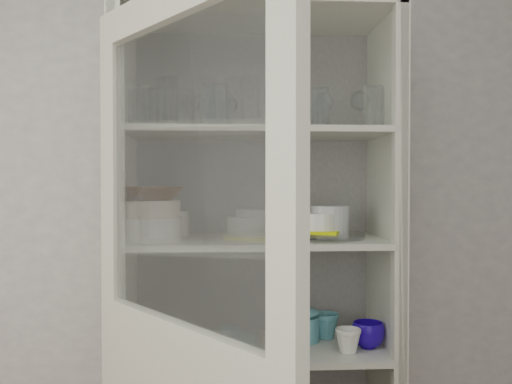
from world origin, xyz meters
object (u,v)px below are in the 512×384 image
(goblet_1, at_px, (230,113))
(mug_teal, at_px, (326,326))
(measuring_cups, at_px, (213,348))
(white_canister, at_px, (146,330))
(plate_stack_front, at_px, (154,229))
(white_ramekin, at_px, (319,221))
(pantry_cabinet, at_px, (255,319))
(mug_blue, at_px, (368,335))
(goblet_3, at_px, (359,110))
(cream_bowl, at_px, (153,209))
(grey_bowl_stack, at_px, (329,222))
(goblet_2, at_px, (324,111))
(glass_platter, at_px, (319,236))
(teal_jar, at_px, (307,327))
(yellow_trivet, at_px, (319,231))
(mug_white, at_px, (348,341))
(plate_stack_back, at_px, (159,223))
(terracotta_bowl, at_px, (153,194))
(goblet_0, at_px, (191,112))

(goblet_1, relative_size, mug_teal, 1.45)
(measuring_cups, xyz_separation_m, white_canister, (-0.25, 0.11, 0.04))
(plate_stack_front, xyz_separation_m, white_ramekin, (0.60, 0.04, 0.02))
(pantry_cabinet, xyz_separation_m, mug_blue, (0.41, -0.12, -0.03))
(goblet_1, height_order, goblet_3, goblet_3)
(cream_bowl, bearing_deg, grey_bowl_stack, 5.43)
(goblet_3, xyz_separation_m, white_canister, (-0.82, -0.07, -0.83))
(goblet_2, xyz_separation_m, white_canister, (-0.68, -0.09, -0.83))
(cream_bowl, xyz_separation_m, glass_platter, (0.60, 0.04, -0.10))
(mug_teal, relative_size, teal_jar, 0.94)
(measuring_cups, bearing_deg, goblet_1, 72.93)
(teal_jar, bearing_deg, plate_stack_front, -171.08)
(yellow_trivet, xyz_separation_m, white_canister, (-0.64, 0.03, -0.37))
(yellow_trivet, height_order, grey_bowl_stack, grey_bowl_stack)
(mug_white, relative_size, white_canister, 0.78)
(teal_jar, relative_size, white_canister, 0.94)
(mug_blue, bearing_deg, measuring_cups, 179.74)
(pantry_cabinet, height_order, plate_stack_back, pantry_cabinet)
(white_ramekin, height_order, mug_teal, white_ramekin)
(terracotta_bowl, distance_m, teal_jar, 0.77)
(goblet_1, distance_m, terracotta_bowl, 0.44)
(goblet_1, distance_m, white_canister, 0.88)
(white_ramekin, xyz_separation_m, teal_jar, (-0.04, 0.04, -0.41))
(measuring_cups, bearing_deg, white_ramekin, 11.98)
(cream_bowl, height_order, teal_jar, cream_bowl)
(glass_platter, xyz_separation_m, measuring_cups, (-0.39, -0.08, -0.39))
(goblet_1, distance_m, mug_blue, 0.98)
(grey_bowl_stack, bearing_deg, mug_blue, -23.74)
(white_ramekin, xyz_separation_m, white_canister, (-0.64, 0.03, -0.40))
(cream_bowl, distance_m, white_ramekin, 0.61)
(glass_platter, bearing_deg, goblet_0, 167.73)
(terracotta_bowl, bearing_deg, mug_blue, 0.22)
(glass_platter, relative_size, teal_jar, 3.08)
(goblet_1, xyz_separation_m, goblet_2, (0.37, -0.00, 0.01))
(glass_platter, xyz_separation_m, grey_bowl_stack, (0.04, 0.02, 0.05))
(goblet_2, height_order, yellow_trivet, goblet_2)
(terracotta_bowl, relative_size, grey_bowl_stack, 1.38)
(plate_stack_back, bearing_deg, measuring_cups, -45.42)
(white_ramekin, distance_m, mug_blue, 0.45)
(terracotta_bowl, bearing_deg, goblet_0, 50.03)
(cream_bowl, height_order, grey_bowl_stack, cream_bowl)
(goblet_3, relative_size, mug_blue, 1.53)
(goblet_3, xyz_separation_m, measuring_cups, (-0.57, -0.18, -0.87))
(mug_teal, distance_m, mug_white, 0.19)
(white_canister, bearing_deg, plate_stack_front, -61.17)
(white_ramekin, bearing_deg, goblet_1, 160.35)
(white_ramekin, height_order, grey_bowl_stack, grey_bowl_stack)
(mug_teal, height_order, measuring_cups, mug_teal)
(pantry_cabinet, height_order, yellow_trivet, pantry_cabinet)
(pantry_cabinet, height_order, grey_bowl_stack, pantry_cabinet)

